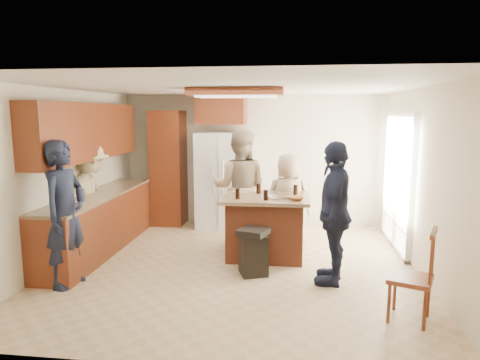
# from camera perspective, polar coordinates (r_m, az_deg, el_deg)

# --- Properties ---
(person_front_left) EXTENTS (0.58, 0.73, 1.84)m
(person_front_left) POSITION_cam_1_polar(r_m,az_deg,el_deg) (5.73, -22.28, -4.20)
(person_front_left) COLOR #181D30
(person_front_left) RESTS_ON ground
(person_behind_left) EXTENTS (0.95, 0.62, 1.90)m
(person_behind_left) POSITION_cam_1_polar(r_m,az_deg,el_deg) (6.97, -0.02, -1.03)
(person_behind_left) COLOR tan
(person_behind_left) RESTS_ON ground
(person_behind_right) EXTENTS (0.78, 0.53, 1.53)m
(person_behind_right) POSITION_cam_1_polar(r_m,az_deg,el_deg) (6.94, 6.46, -2.67)
(person_behind_right) COLOR tan
(person_behind_right) RESTS_ON ground
(person_side_right) EXTENTS (0.72, 1.14, 1.82)m
(person_side_right) POSITION_cam_1_polar(r_m,az_deg,el_deg) (5.52, 12.48, -4.33)
(person_side_right) COLOR #1C2139
(person_side_right) RESTS_ON ground
(person_counter) EXTENTS (0.54, 1.11, 1.70)m
(person_counter) POSITION_cam_1_polar(r_m,az_deg,el_deg) (7.11, -19.24, -2.15)
(person_counter) COLOR tan
(person_counter) RESTS_ON ground
(left_cabinetry) EXTENTS (0.64, 3.00, 2.30)m
(left_cabinetry) POSITION_cam_1_polar(r_m,az_deg,el_deg) (6.99, -18.77, -1.44)
(left_cabinetry) COLOR maroon
(left_cabinetry) RESTS_ON ground
(back_wall_units) EXTENTS (1.80, 0.60, 2.45)m
(back_wall_units) POSITION_cam_1_polar(r_m,az_deg,el_deg) (8.29, -7.78, 3.47)
(back_wall_units) COLOR maroon
(back_wall_units) RESTS_ON ground
(refrigerator) EXTENTS (0.90, 0.76, 1.80)m
(refrigerator) POSITION_cam_1_polar(r_m,az_deg,el_deg) (8.11, -2.50, 0.01)
(refrigerator) COLOR white
(refrigerator) RESTS_ON ground
(kitchen_island) EXTENTS (1.28, 1.03, 0.93)m
(kitchen_island) POSITION_cam_1_polar(r_m,az_deg,el_deg) (6.48, 3.42, -6.11)
(kitchen_island) COLOR brown
(kitchen_island) RESTS_ON ground
(island_items) EXTENTS (1.01, 0.62, 0.15)m
(island_items) POSITION_cam_1_polar(r_m,az_deg,el_deg) (6.26, 5.39, -2.05)
(island_items) COLOR silver
(island_items) RESTS_ON kitchen_island
(trash_bin) EXTENTS (0.46, 0.46, 0.63)m
(trash_bin) POSITION_cam_1_polar(r_m,az_deg,el_deg) (5.81, 1.78, -9.48)
(trash_bin) COLOR black
(trash_bin) RESTS_ON ground
(spindle_chair) EXTENTS (0.55, 0.55, 0.99)m
(spindle_chair) POSITION_cam_1_polar(r_m,az_deg,el_deg) (4.88, 22.01, -12.14)
(spindle_chair) COLOR maroon
(spindle_chair) RESTS_ON ground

